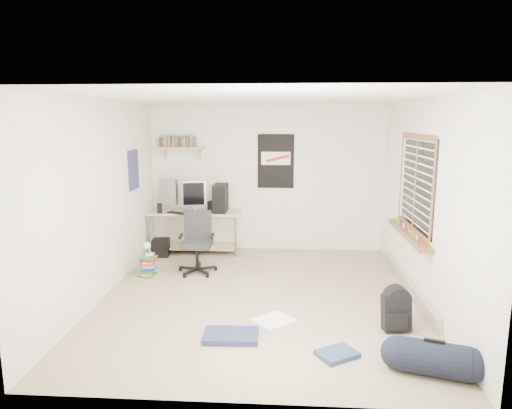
# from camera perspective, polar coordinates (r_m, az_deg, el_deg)

# --- Properties ---
(floor) EXTENTS (4.00, 4.50, 0.01)m
(floor) POSITION_cam_1_polar(r_m,az_deg,el_deg) (6.00, 0.44, -11.50)
(floor) COLOR gray
(floor) RESTS_ON ground
(ceiling) EXTENTS (4.00, 4.50, 0.01)m
(ceiling) POSITION_cam_1_polar(r_m,az_deg,el_deg) (5.57, 0.48, 13.19)
(ceiling) COLOR white
(ceiling) RESTS_ON ground
(back_wall) EXTENTS (4.00, 0.01, 2.50)m
(back_wall) POSITION_cam_1_polar(r_m,az_deg,el_deg) (7.88, 1.38, 3.27)
(back_wall) COLOR silver
(back_wall) RESTS_ON ground
(left_wall) EXTENTS (0.01, 4.50, 2.50)m
(left_wall) POSITION_cam_1_polar(r_m,az_deg,el_deg) (6.10, -18.70, 0.57)
(left_wall) COLOR silver
(left_wall) RESTS_ON ground
(right_wall) EXTENTS (0.01, 4.50, 2.50)m
(right_wall) POSITION_cam_1_polar(r_m,az_deg,el_deg) (5.89, 20.33, 0.13)
(right_wall) COLOR silver
(right_wall) RESTS_ON ground
(desk) EXTENTS (1.64, 0.81, 0.73)m
(desk) POSITION_cam_1_polar(r_m,az_deg,el_deg) (7.93, -7.61, -3.27)
(desk) COLOR tan
(desk) RESTS_ON floor
(monitor_left) EXTENTS (0.39, 0.29, 0.43)m
(monitor_left) POSITION_cam_1_polar(r_m,az_deg,el_deg) (7.85, -10.85, 0.78)
(monitor_left) COLOR #98979C
(monitor_left) RESTS_ON desk
(monitor_right) EXTENTS (0.39, 0.18, 0.42)m
(monitor_right) POSITION_cam_1_polar(r_m,az_deg,el_deg) (7.55, -7.69, 0.44)
(monitor_right) COLOR #9A999E
(monitor_right) RESTS_ON desk
(pc_tower) EXTENTS (0.22, 0.45, 0.47)m
(pc_tower) POSITION_cam_1_polar(r_m,az_deg,el_deg) (7.64, -4.45, 0.81)
(pc_tower) COLOR black
(pc_tower) RESTS_ON desk
(keyboard) EXTENTS (0.39, 0.26, 0.02)m
(keyboard) POSITION_cam_1_polar(r_m,az_deg,el_deg) (7.63, -9.79, -1.05)
(keyboard) COLOR black
(keyboard) RESTS_ON desk
(speaker_left) EXTENTS (0.10, 0.10, 0.16)m
(speaker_left) POSITION_cam_1_polar(r_m,az_deg,el_deg) (7.69, -11.95, -0.49)
(speaker_left) COLOR black
(speaker_left) RESTS_ON desk
(speaker_right) EXTENTS (0.12, 0.12, 0.19)m
(speaker_right) POSITION_cam_1_polar(r_m,az_deg,el_deg) (7.65, -5.64, -0.26)
(speaker_right) COLOR black
(speaker_right) RESTS_ON desk
(office_chair) EXTENTS (0.65, 0.65, 0.92)m
(office_chair) POSITION_cam_1_polar(r_m,az_deg,el_deg) (6.81, -7.41, -4.51)
(office_chair) COLOR #262729
(office_chair) RESTS_ON floor
(wall_shelf) EXTENTS (0.80, 0.22, 0.24)m
(wall_shelf) POSITION_cam_1_polar(r_m,az_deg,el_deg) (7.91, -9.28, 7.02)
(wall_shelf) COLOR tan
(wall_shelf) RESTS_ON back_wall
(poster_back_wall) EXTENTS (0.62, 0.03, 0.92)m
(poster_back_wall) POSITION_cam_1_polar(r_m,az_deg,el_deg) (7.82, 2.49, 5.42)
(poster_back_wall) COLOR black
(poster_back_wall) RESTS_ON back_wall
(poster_left_wall) EXTENTS (0.02, 0.42, 0.60)m
(poster_left_wall) POSITION_cam_1_polar(r_m,az_deg,el_deg) (7.17, -15.06, 4.20)
(poster_left_wall) COLOR navy
(poster_left_wall) RESTS_ON left_wall
(window) EXTENTS (0.10, 1.50, 1.26)m
(window) POSITION_cam_1_polar(r_m,az_deg,el_deg) (6.13, 19.16, 2.48)
(window) COLOR brown
(window) RESTS_ON right_wall
(baseboard_heater) EXTENTS (0.08, 2.50, 0.18)m
(baseboard_heater) POSITION_cam_1_polar(r_m,az_deg,el_deg) (6.45, 18.47, -9.56)
(baseboard_heater) COLOR #B7B2A8
(baseboard_heater) RESTS_ON floor
(backpack) EXTENTS (0.31, 0.25, 0.38)m
(backpack) POSITION_cam_1_polar(r_m,az_deg,el_deg) (5.28, 17.11, -12.79)
(backpack) COLOR black
(backpack) RESTS_ON floor
(duffel_bag) EXTENTS (0.39, 0.39, 0.61)m
(duffel_bag) POSITION_cam_1_polar(r_m,az_deg,el_deg) (4.57, 21.24, -17.69)
(duffel_bag) COLOR black
(duffel_bag) RESTS_ON floor
(tshirt) EXTENTS (0.54, 0.53, 0.04)m
(tshirt) POSITION_cam_1_polar(r_m,az_deg,el_deg) (5.30, 2.21, -14.35)
(tshirt) COLOR white
(tshirt) RESTS_ON floor
(jeans_a) EXTENTS (0.58, 0.38, 0.06)m
(jeans_a) POSITION_cam_1_polar(r_m,az_deg,el_deg) (4.95, -3.13, -16.07)
(jeans_a) COLOR #232A4F
(jeans_a) RESTS_ON floor
(jeans_b) EXTENTS (0.45, 0.42, 0.05)m
(jeans_b) POSITION_cam_1_polar(r_m,az_deg,el_deg) (4.69, 10.10, -17.91)
(jeans_b) COLOR navy
(jeans_b) RESTS_ON floor
(book_stack) EXTENTS (0.53, 0.48, 0.30)m
(book_stack) POSITION_cam_1_polar(r_m,az_deg,el_deg) (6.85, -13.22, -7.58)
(book_stack) COLOR olive
(book_stack) RESTS_ON floor
(desk_lamp) EXTENTS (0.12, 0.20, 0.20)m
(desk_lamp) POSITION_cam_1_polar(r_m,az_deg,el_deg) (6.76, -13.19, -5.79)
(desk_lamp) COLOR silver
(desk_lamp) RESTS_ON book_stack
(subwoofer) EXTENTS (0.29, 0.29, 0.30)m
(subwoofer) POSITION_cam_1_polar(r_m,az_deg,el_deg) (7.82, -11.80, -5.32)
(subwoofer) COLOR black
(subwoofer) RESTS_ON floor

